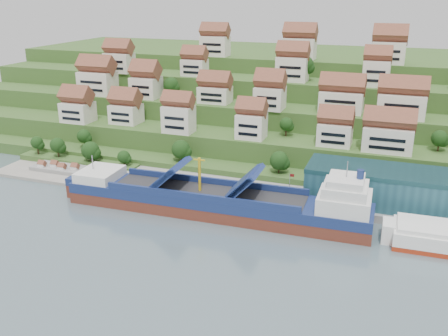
% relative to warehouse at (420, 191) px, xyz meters
% --- Properties ---
extents(ground, '(300.00, 300.00, 0.00)m').
position_rel_warehouse_xyz_m(ground, '(-52.00, -17.00, -7.20)').
color(ground, slate).
rests_on(ground, ground).
extents(quay, '(180.00, 14.00, 2.20)m').
position_rel_warehouse_xyz_m(quay, '(-32.00, -2.00, -6.10)').
color(quay, gray).
rests_on(quay, ground).
extents(pebble_beach, '(45.00, 20.00, 1.00)m').
position_rel_warehouse_xyz_m(pebble_beach, '(-110.00, -5.00, -6.70)').
color(pebble_beach, gray).
rests_on(pebble_beach, ground).
extents(hillside, '(260.00, 128.00, 31.00)m').
position_rel_warehouse_xyz_m(hillside, '(-52.00, 86.55, 3.46)').
color(hillside, '#2D4C1E').
rests_on(hillside, ground).
extents(hillside_village, '(156.73, 64.60, 28.48)m').
position_rel_warehouse_xyz_m(hillside_village, '(-49.12, 41.67, 16.45)').
color(hillside_village, white).
rests_on(hillside_village, ground).
extents(hillside_trees, '(136.39, 62.17, 30.85)m').
position_rel_warehouse_xyz_m(hillside_trees, '(-70.53, 25.36, 8.60)').
color(hillside_trees, '#1D4216').
rests_on(hillside_trees, ground).
extents(warehouse, '(60.00, 15.00, 10.00)m').
position_rel_warehouse_xyz_m(warehouse, '(0.00, 0.00, 0.00)').
color(warehouse, '#245562').
rests_on(warehouse, quay).
extents(flagpole, '(1.28, 0.16, 8.00)m').
position_rel_warehouse_xyz_m(flagpole, '(-33.89, -7.00, -0.32)').
color(flagpole, gray).
rests_on(flagpole, quay).
extents(beach_huts, '(14.40, 3.70, 2.20)m').
position_rel_warehouse_xyz_m(beach_huts, '(-112.00, -6.25, -5.10)').
color(beach_huts, white).
rests_on(beach_huts, pebble_beach).
extents(cargo_ship, '(83.95, 15.39, 18.62)m').
position_rel_warehouse_xyz_m(cargo_ship, '(-49.89, -17.38, -3.71)').
color(cargo_ship, '#602A1D').
rests_on(cargo_ship, ground).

